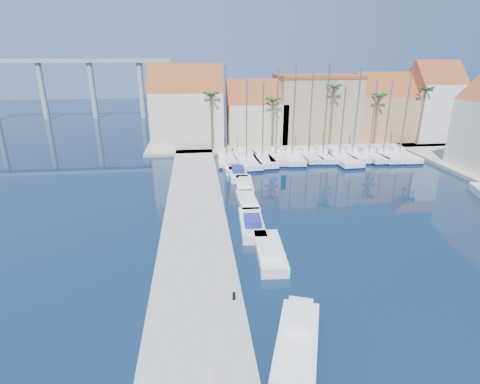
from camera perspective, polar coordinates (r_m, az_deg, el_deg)
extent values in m
plane|color=black|center=(25.50, 15.03, -17.13)|extent=(260.00, 260.00, 0.00)
cube|color=gray|center=(35.43, -6.84, -4.93)|extent=(6.00, 77.00, 0.50)
cube|color=gray|center=(70.78, 8.70, 7.68)|extent=(54.00, 16.00, 0.50)
cylinder|color=black|center=(24.67, -0.93, -15.58)|extent=(0.20, 0.20, 0.51)
cube|color=navy|center=(21.80, 8.62, -22.44)|extent=(4.10, 6.65, 0.95)
cube|color=white|center=(21.42, 8.71, -21.30)|extent=(4.10, 6.65, 0.21)
cube|color=white|center=(22.03, 9.07, -18.02)|extent=(1.85, 2.05, 1.16)
cube|color=white|center=(30.28, 4.59, -9.11)|extent=(2.49, 6.60, 0.80)
cube|color=white|center=(29.39, 4.80, -8.53)|extent=(1.60, 2.36, 0.60)
cube|color=white|center=(34.81, 1.80, -4.98)|extent=(2.47, 6.66, 0.80)
cube|color=navy|center=(33.93, 1.91, -4.38)|extent=(1.60, 2.37, 0.60)
cube|color=white|center=(39.98, 1.15, -1.57)|extent=(1.92, 5.88, 0.80)
cube|color=white|center=(39.19, 1.28, -0.93)|extent=(1.33, 2.06, 0.60)
cube|color=white|center=(45.19, 0.68, 1.03)|extent=(2.35, 6.07, 0.80)
cube|color=white|center=(44.40, 0.73, 1.63)|extent=(1.49, 2.18, 0.60)
cube|color=white|center=(50.13, -0.38, 2.96)|extent=(2.36, 6.98, 0.80)
cube|color=navy|center=(49.27, -0.30, 3.51)|extent=(1.60, 2.46, 0.60)
cube|color=white|center=(53.61, -1.58, 4.10)|extent=(2.94, 7.28, 0.80)
cube|color=white|center=(52.75, -1.44, 4.62)|extent=(1.82, 2.62, 0.60)
cube|color=white|center=(56.79, -2.09, 5.11)|extent=(2.84, 8.99, 1.00)
cube|color=#0B1339|center=(56.87, -2.09, 4.80)|extent=(2.90, 9.06, 0.28)
cube|color=white|center=(57.45, -2.12, 6.11)|extent=(1.77, 2.75, 0.60)
cylinder|color=slate|center=(54.97, -2.17, 11.97)|extent=(0.20, 0.20, 12.84)
cube|color=white|center=(56.56, 0.87, 5.06)|extent=(3.47, 11.60, 1.00)
cube|color=#0B1339|center=(56.65, 0.87, 4.75)|extent=(3.53, 11.66, 0.28)
cube|color=white|center=(57.46, 0.67, 6.12)|extent=(2.23, 3.53, 0.60)
cylinder|color=slate|center=(54.75, 1.01, 11.00)|extent=(0.20, 0.20, 11.03)
cube|color=white|center=(57.02, 3.28, 5.15)|extent=(3.28, 10.46, 1.00)
cube|color=#0B1339|center=(57.10, 3.27, 4.84)|extent=(3.35, 10.52, 0.28)
cube|color=white|center=(57.79, 3.06, 6.18)|extent=(2.06, 3.20, 0.60)
cylinder|color=slate|center=(55.32, 3.52, 10.84)|extent=(0.20, 0.20, 10.61)
cube|color=white|center=(58.00, 5.37, 5.35)|extent=(3.13, 9.51, 1.00)
cube|color=#0B1339|center=(58.08, 5.36, 5.05)|extent=(3.19, 9.57, 0.28)
cube|color=white|center=(58.71, 5.27, 6.34)|extent=(1.91, 2.93, 0.60)
cylinder|color=slate|center=(56.22, 5.66, 11.89)|extent=(0.20, 0.20, 12.49)
cube|color=white|center=(58.60, 7.81, 5.41)|extent=(3.34, 10.39, 1.00)
cube|color=#0B1339|center=(58.68, 7.79, 5.10)|extent=(3.41, 10.45, 0.28)
cube|color=white|center=(59.38, 7.67, 6.40)|extent=(2.06, 3.19, 0.60)
cylinder|color=slate|center=(56.76, 8.24, 12.13)|extent=(0.20, 0.20, 13.01)
cube|color=white|center=(59.53, 10.19, 5.51)|extent=(2.66, 9.04, 1.00)
cube|color=#0B1339|center=(59.61, 10.17, 5.21)|extent=(2.72, 9.11, 0.28)
cube|color=white|center=(60.16, 9.96, 6.46)|extent=(1.73, 2.75, 0.60)
cylinder|color=slate|center=(57.85, 10.73, 11.68)|extent=(0.20, 0.20, 12.09)
cube|color=white|center=(59.88, 12.38, 5.44)|extent=(2.65, 8.70, 1.00)
cube|color=#0B1339|center=(59.95, 12.36, 5.14)|extent=(2.72, 8.76, 0.28)
cube|color=white|center=(60.49, 12.22, 6.38)|extent=(1.69, 2.65, 0.60)
cylinder|color=slate|center=(58.14, 13.03, 12.13)|extent=(0.20, 0.20, 13.25)
cube|color=white|center=(59.93, 14.67, 5.26)|extent=(3.74, 11.94, 1.00)
cube|color=#0B1339|center=(60.01, 14.64, 4.97)|extent=(3.81, 12.00, 0.28)
cube|color=white|center=(60.78, 14.28, 6.28)|extent=(2.35, 3.65, 0.60)
cylinder|color=slate|center=(58.29, 15.39, 10.40)|extent=(0.20, 0.20, 10.13)
cube|color=white|center=(61.90, 16.58, 5.54)|extent=(2.66, 9.73, 1.00)
cube|color=#0B1339|center=(61.98, 16.56, 5.26)|extent=(2.72, 9.79, 0.28)
cube|color=white|center=(62.59, 16.33, 6.48)|extent=(1.81, 2.93, 0.60)
cylinder|color=slate|center=(60.22, 17.40, 11.66)|extent=(0.20, 0.20, 12.53)
cube|color=white|center=(62.31, 18.79, 5.40)|extent=(3.26, 9.75, 1.00)
cube|color=#0B1339|center=(62.38, 18.76, 5.11)|extent=(3.32, 9.82, 0.28)
cube|color=white|center=(62.93, 18.44, 6.33)|extent=(1.97, 3.01, 0.60)
cylinder|color=slate|center=(60.79, 19.63, 10.64)|extent=(0.20, 0.20, 10.77)
cube|color=white|center=(63.42, 20.75, 5.41)|extent=(2.70, 10.27, 1.00)
cube|color=#0B1339|center=(63.49, 20.71, 5.13)|extent=(2.76, 10.33, 0.28)
cube|color=white|center=(64.13, 20.43, 6.34)|extent=(1.88, 3.08, 0.60)
cylinder|color=slate|center=(61.88, 21.62, 10.50)|extent=(0.20, 0.20, 10.66)
cube|color=white|center=(64.48, 22.91, 5.35)|extent=(2.71, 10.21, 1.00)
cube|color=#0B1339|center=(64.55, 22.87, 5.07)|extent=(2.77, 10.27, 0.28)
cube|color=white|center=(65.17, 22.58, 6.26)|extent=(1.87, 3.07, 0.60)
cylinder|color=slate|center=(62.77, 24.06, 11.82)|extent=(0.20, 0.20, 13.96)
cube|color=beige|center=(66.45, -8.05, 11.09)|extent=(12.00, 9.00, 9.00)
cube|color=brown|center=(65.92, -8.24, 14.95)|extent=(12.30, 9.00, 9.00)
cube|color=#C1AE88|center=(67.43, 2.41, 10.53)|extent=(10.00, 8.00, 7.00)
cube|color=brown|center=(66.94, 2.45, 13.49)|extent=(10.30, 8.00, 8.00)
cube|color=#9B805F|center=(70.65, 11.35, 12.25)|extent=(14.00, 10.00, 11.00)
cube|color=brown|center=(70.14, 11.69, 16.90)|extent=(14.20, 10.20, 0.50)
cube|color=tan|center=(74.50, 20.49, 10.61)|extent=(10.00, 8.00, 8.00)
cube|color=brown|center=(74.04, 20.87, 13.65)|extent=(10.30, 8.00, 8.00)
cube|color=white|center=(78.01, 26.92, 10.85)|extent=(8.00, 8.00, 10.00)
cube|color=brown|center=(77.55, 27.51, 14.47)|extent=(8.30, 8.00, 8.00)
cylinder|color=brown|center=(61.55, -4.33, 10.52)|extent=(0.36, 0.36, 9.00)
sphere|color=#17511B|center=(60.99, -4.44, 14.55)|extent=(2.60, 2.60, 2.60)
cylinder|color=brown|center=(62.85, 4.97, 10.24)|extent=(0.36, 0.36, 8.00)
sphere|color=#17511B|center=(62.32, 5.08, 13.73)|extent=(2.60, 2.60, 2.60)
cylinder|color=brown|center=(65.43, 13.77, 11.03)|extent=(0.36, 0.36, 10.00)
sphere|color=#17511B|center=(64.90, 14.14, 15.25)|extent=(2.60, 2.60, 2.60)
cylinder|color=brown|center=(68.71, 20.09, 10.17)|extent=(0.36, 0.36, 8.50)
sphere|color=#17511B|center=(68.22, 20.51, 13.55)|extent=(2.60, 2.60, 2.60)
cylinder|color=brown|center=(72.56, 25.89, 10.26)|extent=(0.36, 0.36, 9.50)
sphere|color=#17511B|center=(72.08, 26.46, 13.84)|extent=(2.60, 2.60, 2.60)
cube|color=#9E9E99|center=(104.88, -24.27, 17.78)|extent=(48.00, 2.20, 0.90)
cylinder|color=#9E9E99|center=(107.70, -27.89, 13.49)|extent=(1.40, 1.40, 14.00)
cylinder|color=#9E9E99|center=(104.14, -21.55, 14.23)|extent=(1.40, 1.40, 14.00)
cylinder|color=#9E9E99|center=(101.88, -14.80, 14.84)|extent=(1.40, 1.40, 14.00)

